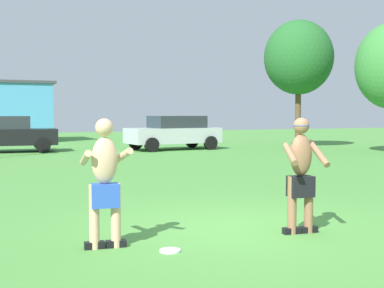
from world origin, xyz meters
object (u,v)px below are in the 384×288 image
player_with_cap (301,170)px  frisbee (170,251)px  player_in_blue (105,180)px  tree_right_field (299,58)px  car_silver_near_post (174,132)px  car_black_far_end (4,133)px

player_with_cap → frisbee: 2.28m
player_with_cap → player_in_blue: player_with_cap is taller
tree_right_field → frisbee: bearing=-129.2°
car_silver_near_post → car_black_far_end: 7.53m
player_in_blue → car_black_far_end: (0.14, 17.93, -0.05)m
player_in_blue → car_black_far_end: bearing=89.5°
car_silver_near_post → frisbee: bearing=-111.9°
car_black_far_end → tree_right_field: tree_right_field is taller
player_with_cap → tree_right_field: 19.41m
car_black_far_end → car_silver_near_post: bearing=-10.9°
player_with_cap → frisbee: bearing=-174.8°
player_with_cap → car_black_far_end: (-2.64, 18.25, -0.09)m
frisbee → car_silver_near_post: 18.36m
player_with_cap → tree_right_field: bearing=55.3°
frisbee → car_black_far_end: car_black_far_end is taller
car_silver_near_post → car_black_far_end: (-7.40, 1.42, 0.00)m
tree_right_field → player_in_blue: bearing=-131.6°
player_with_cap → car_silver_near_post: (4.76, 16.83, -0.09)m
player_in_blue → car_black_far_end: size_ratio=0.38×
player_in_blue → car_silver_near_post: (7.54, 16.51, -0.05)m
frisbee → car_black_far_end: 18.47m
player_with_cap → player_in_blue: bearing=173.5°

